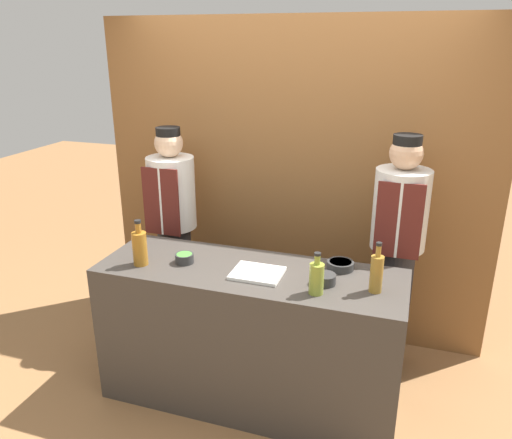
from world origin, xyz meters
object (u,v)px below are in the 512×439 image
at_px(cutting_board, 257,273).
at_px(bottle_oil, 316,278).
at_px(bottle_amber, 140,247).
at_px(chef_right, 396,250).
at_px(sauce_bowl_green, 184,258).
at_px(sauce_bowl_purple, 340,265).
at_px(chef_left, 174,226).
at_px(bottle_vinegar, 376,273).
at_px(sauce_bowl_brown, 325,279).

height_order(cutting_board, bottle_oil, bottle_oil).
relative_size(bottle_amber, chef_right, 0.17).
bearing_deg(sauce_bowl_green, sauce_bowl_purple, 12.74).
xyz_separation_m(sauce_bowl_purple, chef_right, (0.30, 0.42, -0.04)).
bearing_deg(chef_left, bottle_vinegar, -22.52).
bearing_deg(sauce_bowl_brown, chef_left, 153.31).
xyz_separation_m(bottle_vinegar, chef_right, (0.08, 0.65, -0.13)).
xyz_separation_m(sauce_bowl_brown, bottle_oil, (-0.02, -0.13, 0.06)).
relative_size(bottle_vinegar, chef_right, 0.17).
distance_m(sauce_bowl_brown, chef_right, 0.74).
relative_size(bottle_amber, bottle_vinegar, 0.99).
bearing_deg(sauce_bowl_green, bottle_amber, -156.20).
height_order(sauce_bowl_purple, bottle_amber, bottle_amber).
height_order(sauce_bowl_purple, chef_right, chef_right).
relative_size(bottle_vinegar, bottle_oil, 1.21).
bearing_deg(bottle_oil, sauce_bowl_brown, 79.04).
bearing_deg(sauce_bowl_purple, chef_left, 162.43).
bearing_deg(chef_left, sauce_bowl_purple, -17.57).
distance_m(sauce_bowl_brown, cutting_board, 0.40).
distance_m(sauce_bowl_purple, bottle_oil, 0.36).
distance_m(bottle_amber, bottle_oil, 1.10).
distance_m(sauce_bowl_green, bottle_amber, 0.28).
height_order(bottle_oil, chef_right, chef_right).
relative_size(sauce_bowl_brown, bottle_vinegar, 0.43).
height_order(sauce_bowl_brown, bottle_oil, bottle_oil).
distance_m(sauce_bowl_brown, bottle_vinegar, 0.29).
height_order(sauce_bowl_brown, bottle_vinegar, bottle_vinegar).
bearing_deg(sauce_bowl_purple, cutting_board, -152.73).
distance_m(sauce_bowl_brown, bottle_amber, 1.13).
distance_m(bottle_vinegar, chef_left, 1.70).
distance_m(cutting_board, bottle_vinegar, 0.69).
height_order(sauce_bowl_purple, chef_left, chef_left).
bearing_deg(sauce_bowl_green, bottle_vinegar, -0.71).
distance_m(sauce_bowl_purple, chef_right, 0.52).
bearing_deg(cutting_board, bottle_oil, -17.07).
distance_m(sauce_bowl_brown, bottle_oil, 0.14).
relative_size(bottle_amber, bottle_oil, 1.20).
bearing_deg(cutting_board, sauce_bowl_brown, 1.49).
relative_size(cutting_board, bottle_oil, 1.21).
bearing_deg(chef_right, sauce_bowl_brown, -118.97).
height_order(cutting_board, bottle_amber, bottle_amber).
xyz_separation_m(sauce_bowl_purple, chef_left, (-1.34, 0.42, -0.06)).
bearing_deg(sauce_bowl_purple, bottle_oil, -102.47).
distance_m(sauce_bowl_purple, sauce_bowl_brown, 0.23).
xyz_separation_m(cutting_board, bottle_oil, (0.37, -0.11, 0.08)).
relative_size(sauce_bowl_green, bottle_oil, 0.48).
relative_size(sauce_bowl_purple, chef_left, 0.10).
xyz_separation_m(bottle_amber, bottle_oil, (1.10, -0.03, -0.02)).
relative_size(sauce_bowl_purple, bottle_oil, 0.67).
bearing_deg(chef_right, cutting_board, -139.05).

